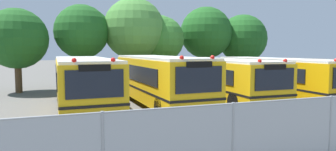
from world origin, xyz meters
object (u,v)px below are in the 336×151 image
school_bus_0 (83,81)px  school_bus_1 (159,79)px  tree_0 (19,39)px  tree_3 (161,38)px  tree_2 (132,28)px  school_bus_3 (276,76)px  tree_4 (205,32)px  tree_5 (243,39)px  school_bus_2 (222,78)px  tree_1 (84,31)px

school_bus_0 → school_bus_1: bearing=174.4°
tree_0 → tree_3: (10.61, 0.92, 0.26)m
tree_2 → tree_3: tree_2 is taller
school_bus_0 → school_bus_1: school_bus_1 is taller
school_bus_1 → school_bus_3: 7.67m
school_bus_1 → tree_4: tree_4 is taller
tree_3 → tree_5: bearing=3.4°
school_bus_0 → school_bus_3: 11.56m
tree_0 → tree_5: size_ratio=0.93×
tree_0 → tree_3: tree_3 is taller
school_bus_2 → school_bus_3: (3.77, -0.10, 0.00)m
tree_4 → tree_5: (3.99, -0.18, -0.56)m
tree_3 → school_bus_0: bearing=-129.0°
school_bus_3 → tree_4: tree_4 is taller
school_bus_3 → tree_4: (-0.13, 9.58, 3.22)m
school_bus_1 → tree_1: size_ratio=1.48×
school_bus_1 → tree_3: (3.09, 8.97, 2.57)m
tree_0 → tree_1: (4.44, 0.93, 0.66)m
tree_0 → tree_5: 19.10m
school_bus_2 → tree_4: bearing=-110.2°
school_bus_1 → tree_5: (11.52, 9.47, 2.58)m
tree_0 → tree_4: size_ratio=0.85×
school_bus_0 → tree_0: size_ratio=1.67×
school_bus_1 → tree_1: 9.94m
tree_1 → tree_2: tree_2 is taller
school_bus_2 → tree_1: size_ratio=1.48×
tree_3 → tree_1: bearing=179.9°
school_bus_3 → tree_5: tree_5 is taller
tree_3 → tree_5: size_ratio=0.93×
school_bus_1 → tree_2: 9.59m
tree_3 → tree_4: tree_4 is taller
tree_0 → tree_2: bearing=6.4°
tree_5 → school_bus_3: bearing=-112.3°
school_bus_2 → tree_4: (3.64, 9.48, 3.23)m
tree_2 → tree_3: size_ratio=1.22×
school_bus_3 → tree_3: tree_3 is taller
school_bus_0 → tree_3: bearing=-129.5°
tree_1 → tree_3: 6.18m
tree_1 → tree_5: (14.60, 0.49, -0.38)m
tree_1 → tree_4: (10.61, 0.67, 0.17)m
school_bus_3 → tree_0: size_ratio=1.76×
tree_5 → tree_0: bearing=-175.7°
school_bus_3 → tree_5: (3.86, 9.40, 2.67)m
tree_0 → tree_1: 4.59m
school_bus_0 → tree_1: (0.81, 8.64, 3.00)m
tree_0 → tree_2: size_ratio=0.82×
tree_2 → tree_5: bearing=2.6°
school_bus_0 → tree_5: size_ratio=1.55×
school_bus_2 → tree_1: bearing=-50.9°
tree_3 → tree_4: size_ratio=0.85×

